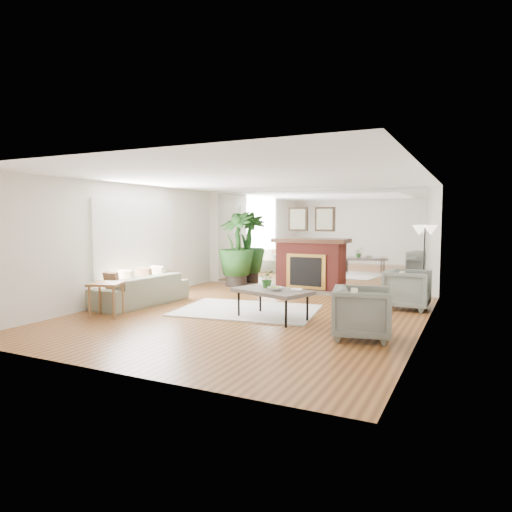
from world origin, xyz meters
The scene contains 18 objects.
ground centered at (0.00, 0.00, 0.00)m, with size 7.00×7.00×0.00m, color brown.
wall_left centered at (-2.99, 0.00, 1.25)m, with size 0.02×7.00×2.50m, color silver.
wall_right centered at (2.99, 0.00, 1.25)m, with size 0.02×7.00×2.50m, color silver.
wall_back centered at (0.00, 3.49, 1.25)m, with size 6.00×0.02×2.50m, color silver.
mirror_panel centered at (0.00, 3.47, 1.25)m, with size 5.40×0.04×2.40m, color silver.
window_panel centered at (-2.96, 0.40, 1.35)m, with size 0.04×2.40×1.50m, color #B2E09E.
fireplace centered at (0.00, 3.26, 0.66)m, with size 1.85×0.83×2.05m.
area_rug centered at (-0.19, 0.29, 0.01)m, with size 2.59×1.85×0.03m, color white.
coffee_table centered at (0.54, -0.17, 0.49)m, with size 1.51×1.16×0.53m.
sofa centered at (-2.45, -0.07, 0.31)m, with size 2.10×0.82×0.61m, color gray.
armchair_back centered at (2.53, 1.86, 0.39)m, with size 0.83×0.85×0.77m, color slate.
armchair_front centered at (2.24, -0.74, 0.38)m, with size 0.82×0.84×0.76m, color slate.
side_table centered at (-2.24, -1.26, 0.52)m, with size 0.71×0.71×0.62m.
potted_ficus centered at (-1.94, 3.10, 1.04)m, with size 1.14×1.14×1.95m.
floor_lamp centered at (2.70, 3.10, 1.39)m, with size 0.53×0.29×1.62m.
tabletop_plant centered at (0.38, -0.03, 0.69)m, with size 0.29×0.25×0.32m, color #336A27.
fruit_bowl centered at (0.64, -0.27, 0.57)m, with size 0.25×0.25×0.06m, color brown.
book centered at (0.87, -0.11, 0.54)m, with size 0.19×0.26×0.02m, color brown.
Camera 1 is at (3.72, -7.37, 1.76)m, focal length 32.00 mm.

